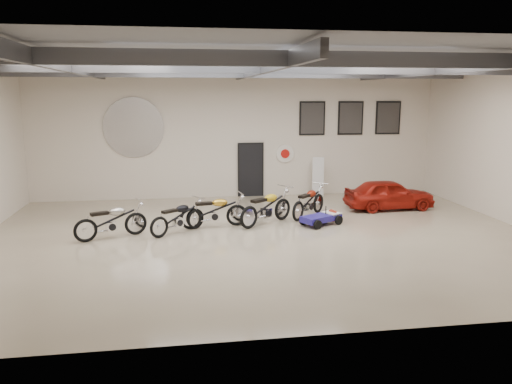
{
  "coord_description": "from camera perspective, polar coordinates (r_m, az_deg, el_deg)",
  "views": [
    {
      "loc": [
        -2.24,
        -13.64,
        4.04
      ],
      "look_at": [
        0.0,
        1.2,
        1.1
      ],
      "focal_mm": 35.0,
      "sensor_mm": 36.0,
      "label": 1
    }
  ],
  "objects": [
    {
      "name": "door",
      "position": [
        20.0,
        -0.62,
        2.49
      ],
      "size": [
        0.92,
        0.08,
        2.1
      ],
      "primitive_type": "cube",
      "color": "black",
      "rests_on": "back_wall"
    },
    {
      "name": "poster_left",
      "position": [
        20.31,
        6.44,
        8.37
      ],
      "size": [
        1.05,
        0.08,
        1.35
      ],
      "primitive_type": null,
      "color": "black",
      "rests_on": "back_wall"
    },
    {
      "name": "vintage_car",
      "position": [
        18.44,
        14.97,
        -0.24
      ],
      "size": [
        1.36,
        3.19,
        1.08
      ],
      "primitive_type": "imported",
      "rotation": [
        0.0,
        0.0,
        1.6
      ],
      "color": "#9B180E",
      "rests_on": "floor"
    },
    {
      "name": "motorcycle_yellow",
      "position": [
        15.7,
        1.18,
        -1.68
      ],
      "size": [
        2.17,
        1.86,
        1.14
      ],
      "primitive_type": null,
      "rotation": [
        0.0,
        0.0,
        0.64
      ],
      "color": "silver",
      "rests_on": "floor"
    },
    {
      "name": "motorcycle_gold",
      "position": [
        15.38,
        -4.83,
        -2.11
      ],
      "size": [
        2.15,
        0.96,
        1.08
      ],
      "primitive_type": null,
      "rotation": [
        0.0,
        0.0,
        0.16
      ],
      "color": "silver",
      "rests_on": "floor"
    },
    {
      "name": "go_kart",
      "position": [
        15.92,
        7.81,
        -2.62
      ],
      "size": [
        1.79,
        1.43,
        0.59
      ],
      "primitive_type": null,
      "rotation": [
        0.0,
        0.0,
        0.5
      ],
      "color": "navy",
      "rests_on": "floor"
    },
    {
      "name": "logo_plaque",
      "position": [
        19.7,
        -13.81,
        7.16
      ],
      "size": [
        2.3,
        0.06,
        1.16
      ],
      "primitive_type": null,
      "color": "silver",
      "rests_on": "back_wall"
    },
    {
      "name": "motorcycle_red",
      "position": [
        16.75,
        6.03,
        -1.06
      ],
      "size": [
        1.85,
        1.93,
        1.06
      ],
      "primitive_type": null,
      "rotation": [
        0.0,
        0.0,
        0.83
      ],
      "color": "silver",
      "rests_on": "floor"
    },
    {
      "name": "poster_mid",
      "position": [
        20.78,
        10.75,
        8.3
      ],
      "size": [
        1.05,
        0.08,
        1.35
      ],
      "primitive_type": null,
      "color": "black",
      "rests_on": "back_wall"
    },
    {
      "name": "back_wall",
      "position": [
        19.82,
        -2.09,
        6.63
      ],
      "size": [
        16.0,
        0.02,
        5.0
      ],
      "primitive_type": "cube",
      "color": "beige",
      "rests_on": "floor"
    },
    {
      "name": "poster_right",
      "position": [
        21.36,
        14.85,
        8.2
      ],
      "size": [
        1.05,
        0.08,
        1.35
      ],
      "primitive_type": null,
      "color": "black",
      "rests_on": "back_wall"
    },
    {
      "name": "banner_stand",
      "position": [
        20.14,
        7.1,
        1.86
      ],
      "size": [
        0.48,
        0.28,
        1.68
      ],
      "primitive_type": null,
      "rotation": [
        0.0,
        0.0,
        -0.22
      ],
      "color": "white",
      "rests_on": "floor"
    },
    {
      "name": "oil_sign",
      "position": [
        20.16,
        3.33,
        4.4
      ],
      "size": [
        0.72,
        0.1,
        0.72
      ],
      "primitive_type": null,
      "color": "white",
      "rests_on": "back_wall"
    },
    {
      "name": "ceiling_beams",
      "position": [
        13.84,
        0.77,
        14.02
      ],
      "size": [
        15.8,
        11.8,
        0.32
      ],
      "primitive_type": null,
      "color": "#525359",
      "rests_on": "ceiling"
    },
    {
      "name": "ceiling",
      "position": [
        13.85,
        0.77,
        15.06
      ],
      "size": [
        16.0,
        12.0,
        0.01
      ],
      "primitive_type": "cube",
      "color": "slate",
      "rests_on": "back_wall"
    },
    {
      "name": "motorcycle_black",
      "position": [
        14.88,
        -8.93,
        -2.81
      ],
      "size": [
        1.89,
        1.66,
        1.0
      ],
      "primitive_type": null,
      "rotation": [
        0.0,
        0.0,
        0.66
      ],
      "color": "silver",
      "rests_on": "floor"
    },
    {
      "name": "motorcycle_silver",
      "position": [
        14.76,
        -16.25,
        -3.11
      ],
      "size": [
        2.13,
        1.4,
        1.07
      ],
      "primitive_type": null,
      "rotation": [
        0.0,
        0.0,
        0.41
      ],
      "color": "silver",
      "rests_on": "floor"
    },
    {
      "name": "floor",
      "position": [
        14.4,
        0.72,
        -5.21
      ],
      "size": [
        16.0,
        12.0,
        0.01
      ],
      "primitive_type": "cube",
      "color": "tan",
      "rests_on": "ground"
    }
  ]
}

